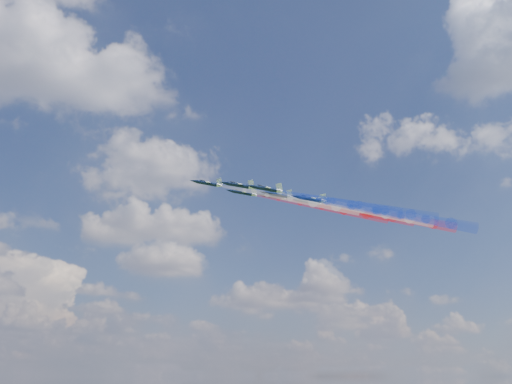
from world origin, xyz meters
name	(u,v)px	position (x,y,z in m)	size (l,w,h in m)	color
jet_lead	(207,183)	(1.30, -14.95, 143.54)	(8.47, 10.59, 2.82)	black
trail_lead	(290,198)	(24.98, -23.94, 138.57)	(3.53, 42.29, 3.53)	white
jet_inner_left	(238,185)	(7.37, -27.74, 139.63)	(8.47, 10.59, 2.82)	black
trail_inner_left	(327,201)	(31.06, -36.74, 134.66)	(3.53, 42.29, 3.53)	#1735C9
jet_inner_right	(243,193)	(14.46, -9.27, 143.49)	(8.47, 10.59, 2.82)	black
trail_inner_right	(322,207)	(38.15, -18.26, 138.52)	(3.53, 42.29, 3.53)	red
jet_outer_left	(266,189)	(12.60, -36.71, 136.41)	(8.47, 10.59, 2.82)	black
trail_outer_left	(359,205)	(36.28, -45.71, 131.44)	(3.53, 42.29, 3.53)	#1735C9
jet_center_third	(277,195)	(21.23, -22.87, 139.54)	(8.47, 10.59, 2.82)	black
trail_center_third	(362,210)	(44.91, -31.87, 134.57)	(3.53, 42.29, 3.53)	white
jet_outer_right	(272,196)	(25.82, -6.26, 144.21)	(8.47, 10.59, 2.82)	black
trail_outer_right	(350,210)	(49.50, -15.26, 139.23)	(3.53, 42.29, 3.53)	red
jet_rear_left	(310,199)	(26.89, -34.59, 135.42)	(8.47, 10.59, 2.82)	black
trail_rear_left	(401,215)	(50.58, -43.58, 130.45)	(3.53, 42.29, 3.53)	#1735C9
jet_rear_right	(307,201)	(33.41, -17.23, 140.15)	(8.47, 10.59, 2.82)	black
trail_rear_right	(388,216)	(57.10, -26.23, 135.18)	(3.53, 42.29, 3.53)	red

